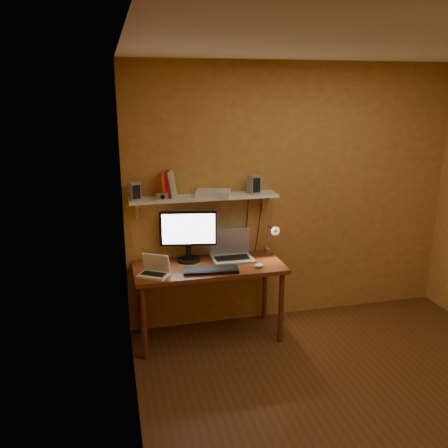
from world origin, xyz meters
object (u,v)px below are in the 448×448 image
object	(u,v)px
speaker_right	(254,184)
laptop	(231,251)
mouse	(259,266)
shelf_camera	(162,196)
desk_lamp	(272,235)
keyboard	(211,270)
speaker_left	(135,191)
router	(213,193)
monitor	(188,233)
desk	(209,274)
wall_shelf	(204,197)
netbook	(155,269)

from	to	relation	value
speaker_right	laptop	bearing A→B (deg)	175.82
mouse	shelf_camera	bearing A→B (deg)	157.53
speaker_right	desk_lamp	bearing A→B (deg)	-34.95
keyboard	shelf_camera	world-z (taller)	shelf_camera
speaker_left	router	distance (m)	0.73
monitor	speaker_left	world-z (taller)	speaker_left
laptop	desk	bearing A→B (deg)	-150.76
desk_lamp	shelf_camera	xyz separation A→B (m)	(-1.06, -0.01, 0.45)
mouse	shelf_camera	xyz separation A→B (m)	(-0.84, 0.28, 0.64)
mouse	router	bearing A→B (deg)	132.16
wall_shelf	speaker_left	world-z (taller)	speaker_left
desk	router	distance (m)	0.76
netbook	speaker_left	world-z (taller)	speaker_left
netbook	shelf_camera	xyz separation A→B (m)	(0.11, 0.23, 0.60)
netbook	speaker_left	distance (m)	0.73
desk_lamp	router	bearing A→B (deg)	174.93
wall_shelf	mouse	distance (m)	0.82
netbook	router	distance (m)	0.90
desk_lamp	speaker_right	size ratio (longest dim) A/B	2.14
monitor	netbook	distance (m)	0.51
mouse	speaker_right	bearing A→B (deg)	78.32
wall_shelf	router	bearing A→B (deg)	-11.33
desk	shelf_camera	size ratio (longest dim) A/B	12.81
desk	netbook	size ratio (longest dim) A/B	4.49
desk	netbook	world-z (taller)	netbook
laptop	speaker_left	world-z (taller)	speaker_left
wall_shelf	speaker_right	size ratio (longest dim) A/B	7.97
wall_shelf	monitor	world-z (taller)	wall_shelf
laptop	netbook	bearing A→B (deg)	-161.31
desk_lamp	keyboard	bearing A→B (deg)	-157.35
desk	mouse	xyz separation A→B (m)	(0.44, -0.16, 0.10)
monitor	mouse	distance (m)	0.73
desk	router	world-z (taller)	router
keyboard	wall_shelf	bearing A→B (deg)	94.38
desk	keyboard	xyz separation A→B (m)	(-0.02, -0.16, 0.10)
speaker_right	desk	bearing A→B (deg)	-174.73
monitor	laptop	size ratio (longest dim) A/B	1.37
wall_shelf	router	xyz separation A→B (m)	(0.08, -0.02, 0.04)
laptop	mouse	world-z (taller)	laptop
desk_lamp	router	world-z (taller)	router
speaker_left	router	size ratio (longest dim) A/B	0.51
wall_shelf	speaker_right	xyz separation A→B (m)	(0.48, -0.01, 0.10)
shelf_camera	speaker_left	bearing A→B (deg)	165.31
speaker_left	netbook	bearing A→B (deg)	-83.46
mouse	keyboard	bearing A→B (deg)	175.29
desk_lamp	shelf_camera	world-z (taller)	shelf_camera
wall_shelf	mouse	world-z (taller)	wall_shelf
monitor	speaker_left	distance (m)	0.64
desk_lamp	desk	bearing A→B (deg)	-169.19
netbook	speaker_right	bearing A→B (deg)	48.77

